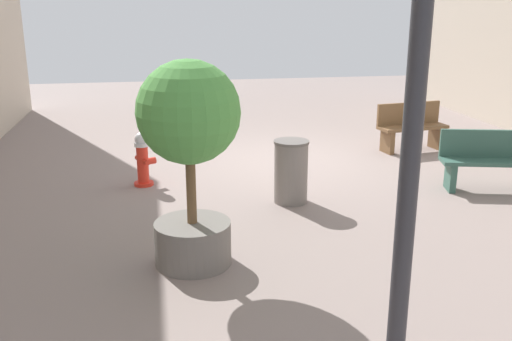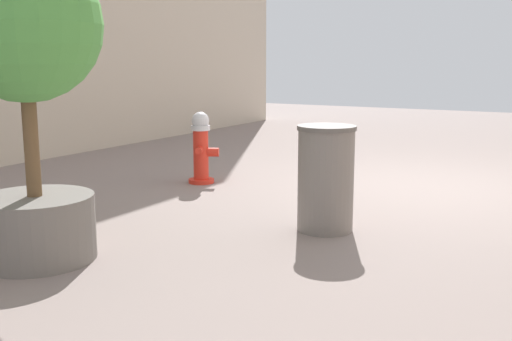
{
  "view_description": "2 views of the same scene",
  "coord_description": "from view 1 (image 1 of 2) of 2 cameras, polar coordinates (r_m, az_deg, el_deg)",
  "views": [
    {
      "loc": [
        2.35,
        10.24,
        2.9
      ],
      "look_at": [
        1.01,
        2.69,
        0.62
      ],
      "focal_mm": 40.04,
      "sensor_mm": 36.0,
      "label": 1
    },
    {
      "loc": [
        -1.65,
        7.26,
        1.51
      ],
      "look_at": [
        0.81,
        2.92,
        0.6
      ],
      "focal_mm": 42.59,
      "sensor_mm": 36.0,
      "label": 2
    }
  ],
  "objects": [
    {
      "name": "fire_hydrant",
      "position": [
        9.44,
        -11.24,
        1.14
      ],
      "size": [
        0.38,
        0.4,
        0.89
      ],
      "color": "red",
      "rests_on": "ground_plane"
    },
    {
      "name": "ground_plane",
      "position": [
        10.9,
        2.77,
        1.1
      ],
      "size": [
        23.4,
        23.4,
        0.0
      ],
      "primitive_type": "plane",
      "color": "gray"
    },
    {
      "name": "bench_far",
      "position": [
        9.78,
        22.64,
        1.0
      ],
      "size": [
        1.71,
        0.83,
        0.95
      ],
      "color": "#33594C",
      "rests_on": "ground_plane"
    },
    {
      "name": "street_lamp",
      "position": [
        3.89,
        15.82,
        9.48
      ],
      "size": [
        0.36,
        0.36,
        3.98
      ],
      "color": "#2D2D33",
      "rests_on": "ground_plane"
    },
    {
      "name": "planter_tree",
      "position": [
        6.23,
        -6.66,
        2.93
      ],
      "size": [
        1.13,
        1.13,
        2.33
      ],
      "color": "slate",
      "rests_on": "ground_plane"
    },
    {
      "name": "bench_near",
      "position": [
        11.93,
        15.24,
        4.27
      ],
      "size": [
        1.47,
        0.65,
        0.95
      ],
      "color": "brown",
      "rests_on": "ground_plane"
    },
    {
      "name": "trash_bin",
      "position": [
        8.48,
        3.51,
        -0.1
      ],
      "size": [
        0.52,
        0.52,
        0.95
      ],
      "color": "slate",
      "rests_on": "ground_plane"
    }
  ]
}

